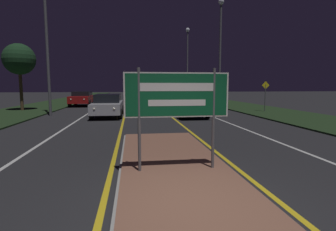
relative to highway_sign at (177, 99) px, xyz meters
name	(u,v)px	position (x,y,z in m)	size (l,w,h in m)	color
ground_plane	(197,212)	(0.00, -1.89, -1.74)	(160.00, 160.00, 0.00)	#232326
median_island	(177,172)	(0.00, 0.00, -1.70)	(2.68, 9.31, 0.10)	#999993
verge_left	(33,109)	(-9.50, 18.11, -1.70)	(5.00, 100.00, 0.08)	#1E3319
verge_right	(242,106)	(9.50, 18.11, -1.70)	(5.00, 100.00, 0.08)	#1E3319
centre_line_yellow_left	(127,104)	(-1.53, 23.11, -1.73)	(0.12, 70.00, 0.01)	gold
centre_line_yellow_right	(155,104)	(1.53, 23.11, -1.73)	(0.12, 70.00, 0.01)	gold
lane_line_white_left	(102,104)	(-4.20, 23.11, -1.73)	(0.12, 70.00, 0.01)	silver
lane_line_white_right	(179,104)	(4.20, 23.11, -1.73)	(0.12, 70.00, 0.01)	silver
edge_line_white_left	(73,105)	(-7.20, 23.11, -1.73)	(0.10, 70.00, 0.01)	silver
edge_line_white_right	(205,103)	(7.20, 23.11, -1.73)	(0.10, 70.00, 0.01)	silver
highway_sign	(177,99)	(0.00, 0.00, 0.00)	(2.38, 0.07, 2.33)	#56565B
streetlight_left_near	(46,16)	(-6.45, 12.58, 4.78)	(0.46, 0.46, 11.04)	#56565B
streetlight_right_near	(220,41)	(6.65, 16.60, 4.16)	(0.50, 0.50, 9.39)	#56565B
streetlight_right_far	(187,53)	(6.51, 29.53, 4.59)	(0.55, 0.55, 9.70)	#56565B
car_receding_0	(189,106)	(2.73, 11.07, -1.03)	(1.91, 4.65, 1.32)	navy
car_receding_1	(202,99)	(5.75, 18.83, -0.98)	(2.01, 4.51, 1.43)	navy
car_receding_2	(187,96)	(5.81, 26.26, -1.03)	(1.86, 4.37, 1.31)	silver
car_receding_3	(153,93)	(2.54, 37.85, -1.00)	(2.00, 4.80, 1.35)	navy
car_approaching_0	(108,105)	(-2.59, 11.80, -0.97)	(1.93, 4.72, 1.46)	#B7B7BC
car_approaching_1	(82,98)	(-5.96, 21.29, -0.95)	(2.00, 4.41, 1.46)	maroon
warning_sign	(265,93)	(9.04, 12.93, -0.29)	(0.60, 0.06, 2.27)	#56565B
roadside_palm_left	(19,60)	(-9.70, 16.36, 2.31)	(2.41, 2.41, 5.21)	#4C3823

